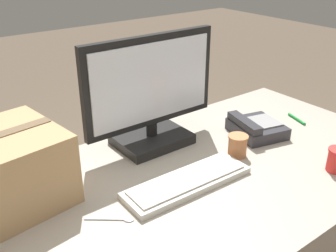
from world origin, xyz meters
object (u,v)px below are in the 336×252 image
Objects in this scene: keyboard at (187,182)px; cardboard_box at (2,171)px; desk_phone at (256,128)px; monitor at (151,98)px; spoon at (117,219)px; pen_marker at (297,119)px; paper_cup_left at (238,146)px.

keyboard is 1.19× the size of cardboard_box.
monitor is at bearing 166.97° from desk_phone.
spoon is 1.03m from pen_marker.
monitor is 2.32× the size of desk_phone.
spoon is (-0.56, -0.06, -0.04)m from paper_cup_left.
cardboard_box is at bearing -174.91° from desk_phone.
spoon is 0.38m from cardboard_box.
monitor reaches higher than paper_cup_left.
monitor reaches higher than cardboard_box.
paper_cup_left is 0.46m from pen_marker.
pen_marker is (0.66, -0.22, -0.19)m from monitor.
monitor is 0.38m from keyboard.
desk_phone reaches higher than spoon.
pen_marker is (0.46, 0.06, -0.04)m from paper_cup_left.
spoon is at bearing -156.41° from desk_phone.
paper_cup_left is 0.72× the size of pen_marker.
keyboard is 0.74m from pen_marker.
cardboard_box reaches higher than keyboard.
paper_cup_left is at bearing -144.28° from desk_phone.
desk_phone is 2.09× the size of pen_marker.
paper_cup_left reaches higher than desk_phone.
spoon is (-0.28, -0.01, -0.01)m from keyboard.
pen_marker is at bearing 7.77° from paper_cup_left.
cardboard_box reaches higher than paper_cup_left.
monitor is 0.38m from paper_cup_left.
pen_marker is at bearing -7.44° from cardboard_box.
paper_cup_left reaches higher than spoon.
desk_phone is (0.40, -0.20, -0.17)m from monitor.
monitor is 6.74× the size of paper_cup_left.
paper_cup_left reaches higher than pen_marker.
cardboard_box reaches higher than spoon.
paper_cup_left is at bearing -15.86° from cardboard_box.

